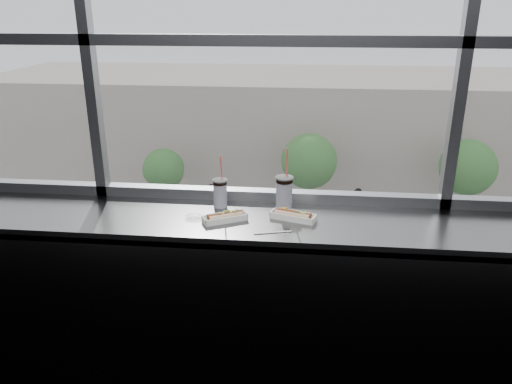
# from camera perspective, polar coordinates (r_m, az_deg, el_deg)

# --- Properties ---
(wall_back_lower) EXTENTS (6.00, 0.00, 6.00)m
(wall_back_lower) POSITION_cam_1_polar(r_m,az_deg,el_deg) (3.18, 1.31, -10.17)
(wall_back_lower) COLOR black
(wall_back_lower) RESTS_ON ground
(counter) EXTENTS (6.00, 0.55, 0.06)m
(counter) POSITION_cam_1_polar(r_m,az_deg,el_deg) (2.69, 0.91, -3.62)
(counter) COLOR slate
(counter) RESTS_ON ground
(counter_fascia) EXTENTS (6.00, 0.04, 1.04)m
(counter_fascia) POSITION_cam_1_polar(r_m,az_deg,el_deg) (2.74, 0.35, -15.82)
(counter_fascia) COLOR slate
(counter_fascia) RESTS_ON ground
(hotdog_tray_left) EXTENTS (0.24, 0.18, 0.06)m
(hotdog_tray_left) POSITION_cam_1_polar(r_m,az_deg,el_deg) (2.65, -3.57, -2.85)
(hotdog_tray_left) COLOR white
(hotdog_tray_left) RESTS_ON counter
(hotdog_tray_right) EXTENTS (0.25, 0.15, 0.06)m
(hotdog_tray_right) POSITION_cam_1_polar(r_m,az_deg,el_deg) (2.67, 4.28, -2.67)
(hotdog_tray_right) COLOR white
(hotdog_tray_right) RESTS_ON counter
(soda_cup_left) EXTENTS (0.08, 0.08, 0.31)m
(soda_cup_left) POSITION_cam_1_polar(r_m,az_deg,el_deg) (2.81, -4.12, 0.04)
(soda_cup_left) COLOR white
(soda_cup_left) RESTS_ON counter
(soda_cup_right) EXTENTS (0.10, 0.10, 0.36)m
(soda_cup_right) POSITION_cam_1_polar(r_m,az_deg,el_deg) (2.77, 3.23, 0.07)
(soda_cup_right) COLOR white
(soda_cup_right) RESTS_ON counter
(loose_straw) EXTENTS (0.19, 0.06, 0.01)m
(loose_straw) POSITION_cam_1_polar(r_m,az_deg,el_deg) (2.51, 1.92, -4.65)
(loose_straw) COLOR white
(loose_straw) RESTS_ON counter
(wrapper) EXTENTS (0.10, 0.07, 0.02)m
(wrapper) POSITION_cam_1_polar(r_m,az_deg,el_deg) (2.70, -7.09, -2.77)
(wrapper) COLOR silver
(wrapper) RESTS_ON counter
(plaza_ground) EXTENTS (120.00, 120.00, 0.00)m
(plaza_ground) POSITION_cam_1_polar(r_m,az_deg,el_deg) (48.06, 5.55, 4.56)
(plaza_ground) COLOR #9D9D9D
(plaza_ground) RESTS_ON ground
(street_asphalt) EXTENTS (80.00, 10.00, 0.06)m
(street_asphalt) POSITION_cam_1_polar(r_m,az_deg,el_deg) (26.25, 4.80, -9.56)
(street_asphalt) COLOR black
(street_asphalt) RESTS_ON plaza_ground
(far_sidewalk) EXTENTS (80.00, 6.00, 0.04)m
(far_sidewalk) POSITION_cam_1_polar(r_m,az_deg,el_deg) (33.42, 5.17, -2.70)
(far_sidewalk) COLOR #9D9D9D
(far_sidewalk) RESTS_ON plaza_ground
(far_building) EXTENTS (50.00, 14.00, 8.00)m
(far_building) POSITION_cam_1_polar(r_m,az_deg,el_deg) (41.74, 5.62, 7.77)
(far_building) COLOR #A2958A
(far_building) RESTS_ON plaza_ground
(car_far_a) EXTENTS (2.86, 6.03, 1.96)m
(car_far_a) POSITION_cam_1_polar(r_m,az_deg,el_deg) (30.79, -12.12, -3.13)
(car_far_a) COLOR black
(car_far_a) RESTS_ON street_asphalt
(car_near_b) EXTENTS (3.43, 7.02, 2.26)m
(car_near_b) POSITION_cam_1_polar(r_m,az_deg,el_deg) (23.60, -14.81, -10.71)
(car_near_b) COLOR black
(car_near_b) RESTS_ON street_asphalt
(car_near_d) EXTENTS (3.28, 6.31, 2.01)m
(car_near_d) POSITION_cam_1_polar(r_m,az_deg,el_deg) (23.53, 24.27, -12.45)
(car_near_d) COLOR beige
(car_near_d) RESTS_ON street_asphalt
(car_near_c) EXTENTS (2.64, 5.99, 1.97)m
(car_near_c) POSITION_cam_1_polar(r_m,az_deg,el_deg) (22.31, 5.24, -12.46)
(car_near_c) COLOR #BC1A47
(car_near_c) RESTS_ON street_asphalt
(car_far_b) EXTENTS (3.07, 6.42, 2.08)m
(car_far_b) POSITION_cam_1_polar(r_m,az_deg,el_deg) (29.50, 11.80, -4.06)
(car_far_b) COLOR maroon
(car_far_b) RESTS_ON street_asphalt
(pedestrian_c) EXTENTS (0.89, 0.66, 1.99)m
(pedestrian_c) POSITION_cam_1_polar(r_m,az_deg,el_deg) (34.23, 11.56, -0.64)
(pedestrian_c) COLOR #66605B
(pedestrian_c) RESTS_ON far_sidewalk
(pedestrian_b) EXTENTS (0.76, 1.01, 2.27)m
(pedestrian_b) POSITION_cam_1_polar(r_m,az_deg,el_deg) (32.55, 0.76, -1.07)
(pedestrian_b) COLOR #66605B
(pedestrian_b) RESTS_ON far_sidewalk
(pedestrian_d) EXTENTS (0.85, 0.64, 1.91)m
(pedestrian_d) POSITION_cam_1_polar(r_m,az_deg,el_deg) (34.30, 23.03, -1.96)
(pedestrian_d) COLOR #66605B
(pedestrian_d) RESTS_ON far_sidewalk
(pedestrian_a) EXTENTS (0.88, 0.66, 1.98)m
(pedestrian_a) POSITION_cam_1_polar(r_m,az_deg,el_deg) (34.53, -5.17, -0.11)
(pedestrian_a) COLOR #66605B
(pedestrian_a) RESTS_ON far_sidewalk
(tree_left) EXTENTS (2.78, 2.78, 4.35)m
(tree_left) POSITION_cam_1_polar(r_m,az_deg,el_deg) (33.72, -10.52, 2.56)
(tree_left) COLOR #47382B
(tree_left) RESTS_ON far_sidewalk
(tree_center) EXTENTS (3.59, 3.59, 5.61)m
(tree_center) POSITION_cam_1_polar(r_m,az_deg,el_deg) (32.12, 6.09, 3.49)
(tree_center) COLOR #47382B
(tree_center) RESTS_ON far_sidewalk
(tree_right) EXTENTS (3.51, 3.51, 5.49)m
(tree_right) POSITION_cam_1_polar(r_m,az_deg,el_deg) (33.66, 23.05, 2.58)
(tree_right) COLOR #47382B
(tree_right) RESTS_ON far_sidewalk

